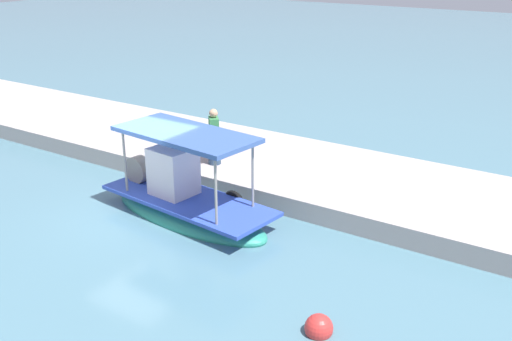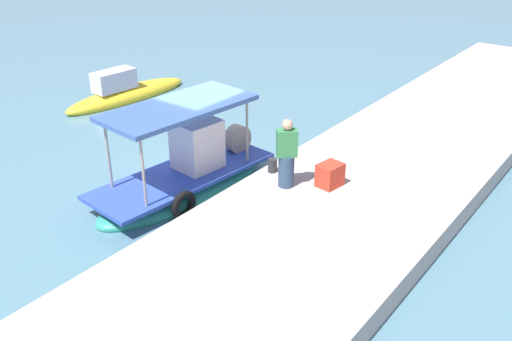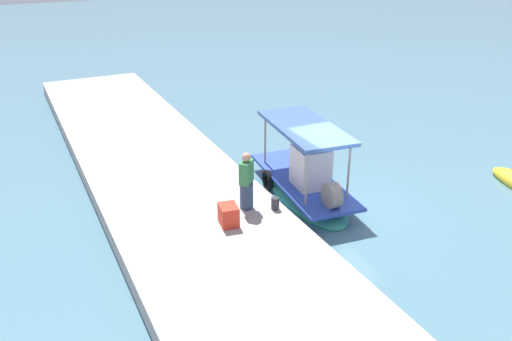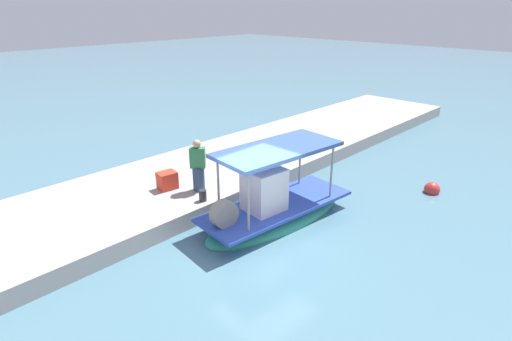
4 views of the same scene
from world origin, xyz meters
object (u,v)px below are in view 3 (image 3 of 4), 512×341
at_px(main_fishing_boat, 304,183).
at_px(fisherman_near_bollard, 246,183).
at_px(mooring_bollard, 275,203).
at_px(cargo_crate, 229,215).
at_px(marker_buoy, 292,129).

relative_size(main_fishing_boat, fisherman_near_bollard, 3.11).
relative_size(mooring_bollard, cargo_crate, 0.61).
relative_size(fisherman_near_bollard, marker_buoy, 3.15).
xyz_separation_m(main_fishing_boat, fisherman_near_bollard, (0.94, -2.54, 0.94)).
bearing_deg(cargo_crate, mooring_bollard, 98.11).
height_order(mooring_bollard, cargo_crate, cargo_crate).
height_order(fisherman_near_bollard, marker_buoy, fisherman_near_bollard).
distance_m(main_fishing_boat, mooring_bollard, 2.30).
bearing_deg(main_fishing_boat, fisherman_near_bollard, -69.74).
bearing_deg(fisherman_near_bollard, cargo_crate, -52.50).
relative_size(fisherman_near_bollard, mooring_bollard, 4.76).
bearing_deg(main_fishing_boat, cargo_crate, -64.81).
relative_size(cargo_crate, marker_buoy, 1.08).
bearing_deg(mooring_bollard, main_fishing_boat, 127.20).
bearing_deg(marker_buoy, cargo_crate, -40.50).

